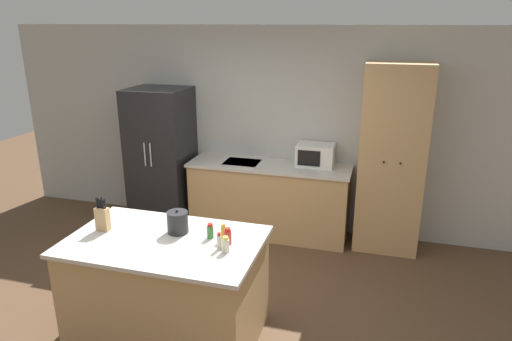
% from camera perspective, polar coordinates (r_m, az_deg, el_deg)
% --- Properties ---
extents(ground_plane, '(14.00, 14.00, 0.00)m').
position_cam_1_polar(ground_plane, '(4.44, -7.14, -18.46)').
color(ground_plane, brown).
extents(wall_back, '(7.20, 0.06, 2.60)m').
position_cam_1_polar(wall_back, '(5.92, 1.12, 5.12)').
color(wall_back, '#B2B2AD').
rests_on(wall_back, ground_plane).
extents(refrigerator, '(0.75, 0.71, 1.83)m').
position_cam_1_polar(refrigerator, '(6.15, -11.70, 1.54)').
color(refrigerator, black).
rests_on(refrigerator, ground_plane).
extents(back_counter, '(2.03, 0.62, 0.94)m').
position_cam_1_polar(back_counter, '(5.84, 1.63, -3.59)').
color(back_counter, tan).
rests_on(back_counter, ground_plane).
extents(pantry_cabinet, '(0.74, 0.53, 2.21)m').
position_cam_1_polar(pantry_cabinet, '(5.52, 16.60, 1.28)').
color(pantry_cabinet, tan).
rests_on(pantry_cabinet, ground_plane).
extents(kitchen_island, '(1.61, 1.00, 0.92)m').
position_cam_1_polar(kitchen_island, '(4.11, -11.00, -14.19)').
color(kitchen_island, tan).
rests_on(kitchen_island, ground_plane).
extents(microwave, '(0.45, 0.33, 0.27)m').
position_cam_1_polar(microwave, '(5.64, 7.44, 1.94)').
color(microwave, white).
rests_on(microwave, back_counter).
extents(knife_block, '(0.11, 0.07, 0.31)m').
position_cam_1_polar(knife_block, '(4.13, -18.64, -5.65)').
color(knife_block, tan).
rests_on(knife_block, kitchen_island).
extents(spice_bottle_tall_dark, '(0.06, 0.06, 0.13)m').
position_cam_1_polar(spice_bottle_tall_dark, '(3.82, -5.74, -7.56)').
color(spice_bottle_tall_dark, '#337033').
rests_on(spice_bottle_tall_dark, kitchen_island).
extents(spice_bottle_short_red, '(0.04, 0.04, 0.14)m').
position_cam_1_polar(spice_bottle_short_red, '(3.64, -4.63, -8.85)').
color(spice_bottle_short_red, beige).
rests_on(spice_bottle_short_red, kitchen_island).
extents(spice_bottle_amber_oil, '(0.04, 0.04, 0.15)m').
position_cam_1_polar(spice_bottle_amber_oil, '(3.77, -4.09, -7.73)').
color(spice_bottle_amber_oil, gold).
rests_on(spice_bottle_amber_oil, kitchen_island).
extents(spice_bottle_green_herb, '(0.06, 0.06, 0.14)m').
position_cam_1_polar(spice_bottle_green_herb, '(3.71, -3.53, -8.25)').
color(spice_bottle_green_herb, '#B2281E').
rests_on(spice_bottle_green_herb, kitchen_island).
extents(spice_bottle_pale_salt, '(0.06, 0.06, 0.13)m').
position_cam_1_polar(spice_bottle_pale_salt, '(3.60, -3.81, -9.26)').
color(spice_bottle_pale_salt, beige).
rests_on(spice_bottle_pale_salt, kitchen_island).
extents(kettle, '(0.18, 0.18, 0.21)m').
position_cam_1_polar(kettle, '(3.95, -9.77, -6.38)').
color(kettle, '#232326').
rests_on(kettle, kitchen_island).
extents(fire_extinguisher, '(0.13, 0.13, 0.45)m').
position_cam_1_polar(fire_extinguisher, '(6.66, -15.01, -3.95)').
color(fire_extinguisher, red).
rests_on(fire_extinguisher, ground_plane).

